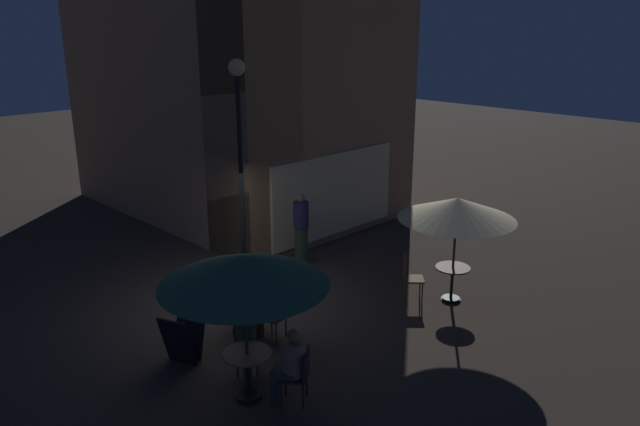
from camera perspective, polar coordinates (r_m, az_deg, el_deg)
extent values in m
plane|color=#3C3129|center=(12.59, -7.98, -8.50)|extent=(60.00, 60.00, 0.00)
cube|color=tan|center=(15.83, -0.10, 15.69)|extent=(6.05, 1.66, 9.96)
cube|color=tan|center=(17.33, -14.28, 15.33)|extent=(1.66, 8.87, 9.96)
cube|color=beige|center=(15.58, 1.39, 1.75)|extent=(4.23, 0.08, 2.10)
cylinder|color=black|center=(12.71, -7.32, 2.65)|extent=(0.10, 0.10, 4.50)
sphere|color=#F9DF8A|center=(12.33, -7.75, 13.27)|extent=(0.34, 0.34, 0.34)
cube|color=black|center=(10.76, -12.02, -10.76)|extent=(0.47, 0.62, 0.89)
cube|color=black|center=(10.51, -13.15, -11.57)|extent=(0.47, 0.62, 0.89)
cylinder|color=black|center=(12.96, 12.06, -7.85)|extent=(0.40, 0.40, 0.03)
cylinder|color=black|center=(12.83, 12.15, -6.50)|extent=(0.06, 0.06, 0.70)
cylinder|color=brown|center=(12.68, 12.25, -5.00)|extent=(0.70, 0.70, 0.03)
cylinder|color=black|center=(9.77, -6.64, -16.64)|extent=(0.40, 0.40, 0.03)
cylinder|color=black|center=(9.58, -6.71, -14.87)|extent=(0.06, 0.06, 0.75)
cylinder|color=#7E5E47|center=(9.38, -6.80, -12.87)|extent=(0.74, 0.74, 0.03)
cylinder|color=black|center=(11.60, -7.20, -10.75)|extent=(0.40, 0.40, 0.03)
cylinder|color=black|center=(11.44, -7.27, -9.20)|extent=(0.06, 0.06, 0.73)
cylinder|color=#56331E|center=(11.28, -7.35, -7.47)|extent=(0.66, 0.66, 0.03)
cylinder|color=black|center=(12.96, 12.06, -7.79)|extent=(0.36, 0.36, 0.06)
cylinder|color=#4A3921|center=(12.56, 12.36, -3.51)|extent=(0.05, 0.05, 2.13)
cone|color=beige|center=(12.27, 12.63, 0.42)|extent=(2.32, 2.32, 0.43)
cylinder|color=black|center=(9.77, -6.64, -16.57)|extent=(0.36, 0.36, 0.06)
cylinder|color=#453A1D|center=(9.20, -6.88, -10.86)|extent=(0.05, 0.05, 2.27)
cone|color=#275239|center=(8.78, -7.11, -5.31)|extent=(2.47, 2.47, 0.44)
cylinder|color=brown|center=(12.91, 9.27, -6.77)|extent=(0.03, 0.03, 0.44)
cylinder|color=brown|center=(12.63, 9.48, -7.37)|extent=(0.03, 0.03, 0.44)
cylinder|color=brown|center=(12.87, 7.86, -6.79)|extent=(0.03, 0.03, 0.44)
cylinder|color=brown|center=(12.58, 8.03, -7.39)|extent=(0.03, 0.03, 0.44)
cube|color=brown|center=(12.65, 8.71, -6.09)|extent=(0.57, 0.57, 0.04)
cube|color=brown|center=(12.53, 7.94, -5.02)|extent=(0.31, 0.31, 0.48)
cylinder|color=#272524|center=(9.42, -3.63, -16.51)|extent=(0.03, 0.03, 0.44)
cylinder|color=#272524|center=(9.69, -3.22, -15.45)|extent=(0.03, 0.03, 0.44)
cylinder|color=#272524|center=(9.37, -1.59, -16.70)|extent=(0.03, 0.03, 0.44)
cylinder|color=#272524|center=(9.63, -1.25, -15.62)|extent=(0.03, 0.03, 0.44)
cube|color=#272524|center=(9.40, -2.44, -14.87)|extent=(0.57, 0.57, 0.04)
cube|color=#272524|center=(9.25, -1.30, -13.83)|extent=(0.35, 0.28, 0.40)
cylinder|color=brown|center=(10.15, -5.86, -13.84)|extent=(0.03, 0.03, 0.43)
cylinder|color=brown|center=(10.15, -7.69, -13.91)|extent=(0.03, 0.03, 0.43)
cylinder|color=brown|center=(10.42, -5.94, -12.94)|extent=(0.03, 0.03, 0.43)
cylinder|color=brown|center=(10.42, -7.71, -13.02)|extent=(0.03, 0.03, 0.43)
cube|color=brown|center=(10.17, -6.85, -12.30)|extent=(0.55, 0.55, 0.04)
cube|color=brown|center=(10.21, -6.92, -10.63)|extent=(0.34, 0.27, 0.45)
cylinder|color=black|center=(12.03, -6.67, -8.48)|extent=(0.03, 0.03, 0.47)
cylinder|color=black|center=(12.02, -8.13, -8.57)|extent=(0.03, 0.03, 0.47)
cylinder|color=black|center=(12.30, -6.76, -7.87)|extent=(0.03, 0.03, 0.47)
cylinder|color=black|center=(12.30, -8.19, -7.95)|extent=(0.03, 0.03, 0.47)
cube|color=black|center=(12.05, -7.48, -7.13)|extent=(0.53, 0.53, 0.03)
cube|color=black|center=(12.11, -7.57, -5.69)|extent=(0.34, 0.25, 0.48)
cylinder|color=brown|center=(11.10, -5.43, -10.84)|extent=(0.03, 0.03, 0.45)
cylinder|color=brown|center=(11.32, -4.51, -10.22)|extent=(0.03, 0.03, 0.45)
cylinder|color=brown|center=(10.94, -4.10, -11.25)|extent=(0.03, 0.03, 0.45)
cylinder|color=brown|center=(11.17, -3.20, -10.61)|extent=(0.03, 0.03, 0.45)
cube|color=brown|center=(11.02, -4.34, -9.61)|extent=(0.47, 0.47, 0.04)
cube|color=brown|center=(10.82, -3.61, -8.69)|extent=(0.38, 0.14, 0.45)
cube|color=#363D3A|center=(9.40, -3.31, -14.60)|extent=(0.51, 0.51, 0.14)
cylinder|color=#363D3A|center=(9.56, -4.26, -15.76)|extent=(0.14, 0.14, 0.49)
cylinder|color=#7F735B|center=(9.24, -2.46, -13.26)|extent=(0.37, 0.37, 0.54)
sphere|color=#946D4C|center=(9.06, -2.49, -11.32)|extent=(0.19, 0.19, 0.19)
cube|color=#2B4538|center=(10.03, -6.83, -12.49)|extent=(0.48, 0.49, 0.14)
cylinder|color=#2B4538|center=(10.02, -6.76, -14.16)|extent=(0.14, 0.14, 0.49)
cylinder|color=#2E4F35|center=(10.02, -6.91, -10.73)|extent=(0.33, 0.33, 0.55)
sphere|color=beige|center=(9.85, -6.99, -8.86)|extent=(0.20, 0.20, 0.20)
cube|color=#532017|center=(11.08, -4.94, -9.34)|extent=(0.40, 0.43, 0.14)
cylinder|color=#532017|center=(11.28, -5.59, -10.25)|extent=(0.14, 0.14, 0.49)
cylinder|color=#77705D|center=(10.88, -4.38, -8.11)|extent=(0.31, 0.31, 0.60)
sphere|color=#926951|center=(10.72, -4.42, -6.23)|extent=(0.20, 0.20, 0.20)
cylinder|color=#334930|center=(14.25, -1.75, -3.11)|extent=(0.30, 0.30, 0.93)
cylinder|color=#2B2A4B|center=(14.00, -1.78, -0.16)|extent=(0.36, 0.36, 0.61)
sphere|color=#956B4E|center=(13.88, -1.80, 1.38)|extent=(0.20, 0.20, 0.20)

